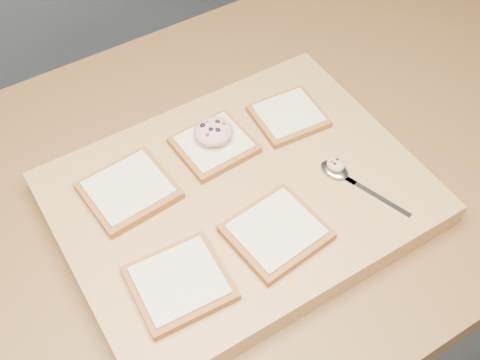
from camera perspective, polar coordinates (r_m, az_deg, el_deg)
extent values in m
cube|color=slate|center=(1.41, 1.27, -10.81)|extent=(1.90, 0.75, 0.84)
cube|color=brown|center=(1.03, 1.71, 0.61)|extent=(2.00, 0.80, 0.06)
cube|color=tan|center=(0.94, 0.00, -1.73)|extent=(0.54, 0.41, 0.04)
cube|color=brown|center=(0.93, -10.49, -1.01)|extent=(0.14, 0.13, 0.01)
cube|color=beige|center=(0.92, -10.57, -0.67)|extent=(0.12, 0.11, 0.00)
cube|color=brown|center=(0.97, -2.48, 3.31)|extent=(0.12, 0.11, 0.01)
cube|color=beige|center=(0.96, -2.49, 3.63)|extent=(0.10, 0.10, 0.00)
cube|color=brown|center=(1.01, 4.61, 6.04)|extent=(0.12, 0.11, 0.01)
cube|color=beige|center=(1.01, 4.64, 6.34)|extent=(0.10, 0.09, 0.00)
cube|color=brown|center=(0.83, -5.73, -9.74)|extent=(0.13, 0.12, 0.01)
cube|color=beige|center=(0.82, -5.78, -9.44)|extent=(0.12, 0.11, 0.00)
cube|color=brown|center=(0.87, 3.45, -5.00)|extent=(0.14, 0.13, 0.01)
cube|color=beige|center=(0.86, 3.48, -4.68)|extent=(0.12, 0.11, 0.00)
ellipsoid|color=#D8A18B|center=(0.96, -2.54, 4.61)|extent=(0.06, 0.06, 0.03)
sphere|color=black|center=(0.95, -2.14, 5.47)|extent=(0.01, 0.01, 0.01)
sphere|color=black|center=(0.95, -3.55, 5.16)|extent=(0.01, 0.01, 0.01)
sphere|color=black|center=(0.94, -2.13, 4.72)|extent=(0.01, 0.01, 0.01)
sphere|color=black|center=(0.94, -2.77, 4.75)|extent=(0.01, 0.01, 0.01)
sphere|color=#A5140C|center=(0.95, -1.59, 5.30)|extent=(0.01, 0.01, 0.01)
sphere|color=#A5140C|center=(0.95, -3.17, 5.39)|extent=(0.01, 0.01, 0.01)
sphere|color=#A5140C|center=(0.94, -3.11, 4.29)|extent=(0.01, 0.01, 0.01)
ellipsoid|color=silver|center=(0.95, 8.95, 0.98)|extent=(0.05, 0.06, 0.01)
cube|color=silver|center=(0.95, 10.12, 0.11)|extent=(0.02, 0.03, 0.00)
cube|color=silver|center=(0.93, 12.74, -1.47)|extent=(0.05, 0.12, 0.00)
ellipsoid|color=#D8A18B|center=(0.94, 9.04, 1.46)|extent=(0.03, 0.03, 0.01)
sphere|color=black|center=(0.94, 9.20, 1.87)|extent=(0.01, 0.01, 0.01)
sphere|color=black|center=(0.93, 8.98, 1.50)|extent=(0.01, 0.01, 0.01)
sphere|color=#A5140C|center=(0.93, 8.70, 1.67)|extent=(0.01, 0.01, 0.01)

